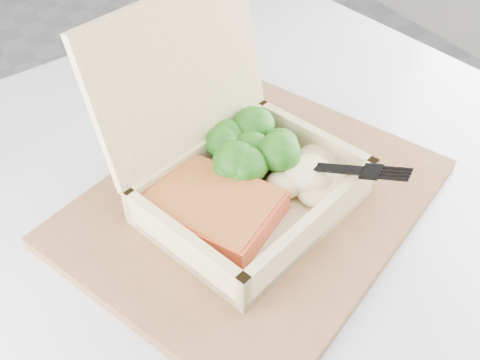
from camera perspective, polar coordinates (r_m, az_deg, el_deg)
cafe_table at (r=0.71m, az=1.98°, el=-13.88°), size 0.95×0.95×0.74m
serving_tray at (r=0.56m, az=1.60°, el=-2.34°), size 0.44×0.40×0.02m
takeout_container at (r=0.53m, az=-1.06°, el=2.46°), size 0.25×0.24×0.19m
salmon_fillet at (r=0.51m, az=-2.92°, el=-2.89°), size 0.14×0.15×0.02m
broccoli_pile at (r=0.56m, az=1.22°, el=3.02°), size 0.11×0.11×0.04m
mashed_potatoes at (r=0.55m, az=7.33°, el=0.68°), size 0.09×0.08×0.03m
plastic_fork at (r=0.54m, az=5.35°, el=2.14°), size 0.10×0.14×0.04m
receipt at (r=0.68m, az=-8.08°, el=5.93°), size 0.09×0.15×0.00m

